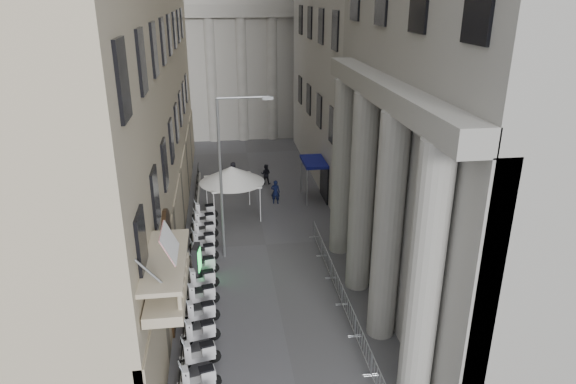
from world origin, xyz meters
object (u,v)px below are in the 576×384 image
at_px(security_tent, 236,176).
at_px(pedestrian_a, 276,192).
at_px(street_lamp, 227,165).
at_px(pedestrian_b, 266,174).
at_px(info_kiosk, 197,263).

relative_size(security_tent, pedestrian_a, 2.46).
xyz_separation_m(street_lamp, pedestrian_b, (3.11, 11.68, -4.74)).
height_order(street_lamp, pedestrian_b, street_lamp).
height_order(street_lamp, info_kiosk, street_lamp).
relative_size(pedestrian_a, pedestrian_b, 1.09).
relative_size(security_tent, pedestrian_b, 2.68).
xyz_separation_m(security_tent, pedestrian_b, (2.51, 6.16, -2.13)).
height_order(security_tent, pedestrian_a, security_tent).
bearing_deg(security_tent, street_lamp, -96.25).
bearing_deg(street_lamp, pedestrian_a, 64.57).
relative_size(security_tent, info_kiosk, 2.11).
bearing_deg(street_lamp, info_kiosk, -127.03).
bearing_deg(pedestrian_a, street_lamp, 81.29).
bearing_deg(pedestrian_b, security_tent, 85.33).
distance_m(security_tent, street_lamp, 6.13).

